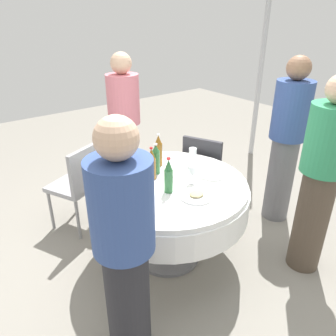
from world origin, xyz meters
name	(u,v)px	position (x,y,z in m)	size (l,w,h in m)	color
ground_plane	(168,255)	(0.00, 0.00, 0.00)	(10.00, 10.00, 0.00)	gray
dining_table	(168,199)	(0.00, 0.00, 0.59)	(1.30, 1.30, 0.74)	white
bottle_amber_front	(158,151)	(-0.13, -0.31, 0.88)	(0.07, 0.07, 0.29)	#8C5619
bottle_green_inner	(169,176)	(0.09, 0.12, 0.87)	(0.07, 0.07, 0.28)	#2D6B38
bottle_amber_right	(152,165)	(0.06, -0.13, 0.87)	(0.07, 0.07, 0.27)	#8C5619
bottle_green_far	(136,179)	(0.30, 0.00, 0.87)	(0.07, 0.07, 0.27)	#2D6B38
bottle_green_mid	(156,160)	(-0.02, -0.19, 0.86)	(0.07, 0.07, 0.27)	#2D6B38
wine_glass_far	(193,153)	(-0.39, -0.15, 0.85)	(0.07, 0.07, 0.15)	white
wine_glass_mid	(192,171)	(-0.15, 0.12, 0.85)	(0.06, 0.06, 0.15)	white
plate_outer	(196,196)	(-0.03, 0.31, 0.75)	(0.24, 0.24, 0.04)	white
plate_south	(212,174)	(-0.37, 0.12, 0.75)	(0.23, 0.23, 0.02)	white
spoon_inner	(165,157)	(-0.28, -0.41, 0.74)	(0.18, 0.02, 0.01)	silver
fork_right	(175,178)	(-0.09, -0.02, 0.74)	(0.18, 0.02, 0.01)	silver
fork_far	(128,171)	(0.15, -0.36, 0.74)	(0.18, 0.02, 0.01)	silver
person_front	(287,140)	(-1.29, 0.19, 0.86)	(0.34, 0.34, 1.64)	slate
person_inner	(321,177)	(-0.85, 0.79, 0.84)	(0.34, 0.34, 1.61)	#4C3F33
person_right	(124,248)	(0.73, 0.56, 0.82)	(0.34, 0.34, 1.56)	#26262B
person_far	(125,126)	(-0.29, -1.14, 0.85)	(0.34, 0.34, 1.62)	slate
chair_near	(79,181)	(0.40, -0.86, 0.52)	(0.53, 0.53, 0.87)	#99999E
chair_left	(205,168)	(-0.74, -0.34, 0.52)	(0.53, 0.53, 0.87)	#2D2D33
tent_pole_secondary	(261,63)	(-2.44, -1.06, 1.33)	(0.07, 0.07, 2.66)	#B2B5B7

